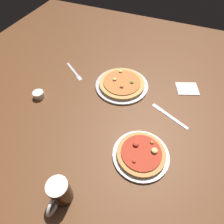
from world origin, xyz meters
The scene contains 8 objects.
ground_plane centered at (0.00, 0.00, -0.01)m, with size 2.40×2.40×0.03m, color brown.
pizza_plate_near centered at (0.22, -0.18, 0.02)m, with size 0.26×0.26×0.05m.
pizza_plate_far centered at (-0.03, 0.23, 0.02)m, with size 0.33×0.33×0.05m.
beer_mug_dark centered at (-0.02, -0.48, 0.06)m, with size 0.08×0.14×0.13m.
ramekin_sauce centered at (-0.45, -0.04, 0.02)m, with size 0.06×0.06×0.04m, color silver.
napkin_folded centered at (0.35, 0.36, 0.00)m, with size 0.13×0.11×0.01m, color silver.
fork_left centered at (-0.37, 0.24, 0.00)m, with size 0.18×0.14×0.01m.
knife_right centered at (0.29, 0.11, 0.00)m, with size 0.22×0.12×0.01m.
Camera 1 is at (0.26, -0.61, 0.84)m, focal length 31.04 mm.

